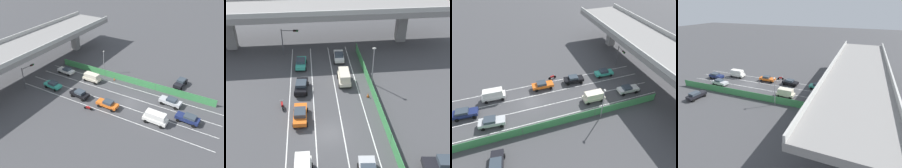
% 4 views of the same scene
% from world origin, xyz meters
% --- Properties ---
extents(ground_plane, '(300.00, 300.00, 0.00)m').
position_xyz_m(ground_plane, '(0.00, 0.00, 0.00)').
color(ground_plane, '#424244').
extents(lane_line_left_edge, '(0.14, 43.37, 0.01)m').
position_xyz_m(lane_line_left_edge, '(-5.34, 3.69, 0.00)').
color(lane_line_left_edge, silver).
rests_on(lane_line_left_edge, ground).
extents(lane_line_mid_left, '(0.14, 43.37, 0.01)m').
position_xyz_m(lane_line_mid_left, '(-1.78, 3.69, 0.00)').
color(lane_line_mid_left, silver).
rests_on(lane_line_mid_left, ground).
extents(lane_line_mid_right, '(0.14, 43.37, 0.01)m').
position_xyz_m(lane_line_mid_right, '(1.78, 3.69, 0.00)').
color(lane_line_mid_right, silver).
rests_on(lane_line_mid_right, ground).
extents(lane_line_right_edge, '(0.14, 43.37, 0.01)m').
position_xyz_m(lane_line_right_edge, '(5.34, 3.69, 0.00)').
color(lane_line_right_edge, silver).
rests_on(lane_line_right_edge, ground).
extents(elevated_overpass, '(54.31, 11.78, 8.89)m').
position_xyz_m(elevated_overpass, '(0.00, 27.37, 7.22)').
color(elevated_overpass, gray).
rests_on(elevated_overpass, ground).
extents(green_fence, '(0.10, 39.47, 1.71)m').
position_xyz_m(green_fence, '(7.26, 3.69, 0.85)').
color(green_fence, '#3D8E4C').
rests_on(green_fence, ground).
extents(car_van_white, '(2.17, 4.57, 2.30)m').
position_xyz_m(car_van_white, '(-3.37, -6.89, 1.29)').
color(car_van_white, silver).
rests_on(car_van_white, ground).
extents(car_taxi_orange, '(2.09, 4.59, 1.62)m').
position_xyz_m(car_taxi_orange, '(-3.68, 3.18, 0.89)').
color(car_taxi_orange, orange).
rests_on(car_taxi_orange, ground).
extents(car_hatchback_white, '(2.12, 4.47, 1.56)m').
position_xyz_m(car_hatchback_white, '(3.42, 19.71, 0.87)').
color(car_hatchback_white, silver).
rests_on(car_hatchback_white, ground).
extents(car_sedan_silver, '(2.38, 4.59, 1.64)m').
position_xyz_m(car_sedan_silver, '(3.50, -7.60, 0.91)').
color(car_sedan_silver, '#B7BABC').
rests_on(car_sedan_silver, ground).
extents(car_van_cream, '(2.15, 4.37, 2.06)m').
position_xyz_m(car_van_cream, '(3.42, 11.82, 1.18)').
color(car_van_cream, beige).
rests_on(car_van_cream, ground).
extents(car_taxi_teal, '(2.12, 4.32, 1.61)m').
position_xyz_m(car_taxi_teal, '(-3.59, 17.83, 0.89)').
color(car_taxi_teal, teal).
rests_on(car_taxi_teal, ground).
extents(car_sedan_navy, '(2.29, 4.44, 1.63)m').
position_xyz_m(car_sedan_navy, '(-0.16, -12.09, 0.92)').
color(car_sedan_navy, navy).
rests_on(car_sedan_navy, ground).
extents(car_sedan_black, '(2.34, 4.48, 1.59)m').
position_xyz_m(car_sedan_black, '(-3.52, 10.27, 0.89)').
color(car_sedan_black, black).
rests_on(car_sedan_black, ground).
extents(motorcycle, '(0.60, 1.94, 0.93)m').
position_xyz_m(motorcycle, '(-6.32, 6.11, 0.46)').
color(motorcycle, black).
rests_on(motorcycle, ground).
extents(parked_sedan_dark, '(4.58, 2.45, 1.68)m').
position_xyz_m(parked_sedan_dark, '(11.95, -7.29, 0.93)').
color(parked_sedan_dark, black).
rests_on(parked_sedan_dark, ground).
extents(traffic_light, '(3.25, 0.72, 5.28)m').
position_xyz_m(traffic_light, '(-5.86, 22.96, 3.75)').
color(traffic_light, '#47474C').
rests_on(traffic_light, ground).
extents(street_lamp, '(0.60, 0.36, 6.41)m').
position_xyz_m(street_lamp, '(7.89, 11.16, 3.95)').
color(street_lamp, gray).
rests_on(street_lamp, ground).
extents(traffic_cone, '(0.47, 0.47, 0.72)m').
position_xyz_m(traffic_cone, '(6.51, 7.35, 0.34)').
color(traffic_cone, orange).
rests_on(traffic_cone, ground).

